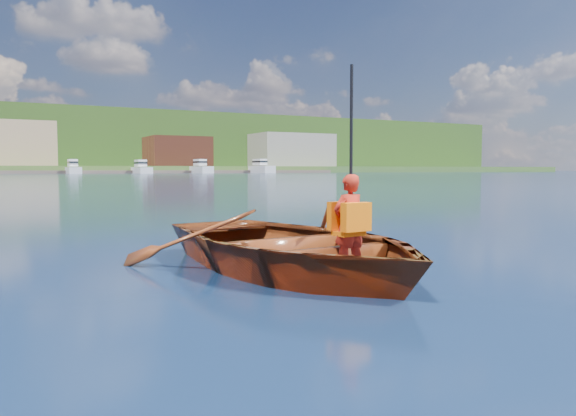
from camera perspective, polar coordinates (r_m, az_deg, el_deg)
The scene contains 5 objects.
ground at distance 6.88m, azimuth 11.74°, elevation -6.13°, with size 600.00×600.00×0.00m.
rowboat at distance 6.62m, azimuth 0.17°, elevation -3.79°, with size 3.57×4.67×0.90m.
child_paddler at distance 5.95m, azimuth 6.21°, elevation -1.37°, with size 0.41×0.37×2.22m.
shoreline at distance 242.07m, azimuth -26.40°, elevation 5.74°, with size 400.00×140.00×22.00m.
dock at distance 153.92m, azimuth -22.00°, elevation 3.41°, with size 160.05×7.73×0.80m.
Camera 1 is at (-4.27, -5.25, 1.20)m, focal length 35.00 mm.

